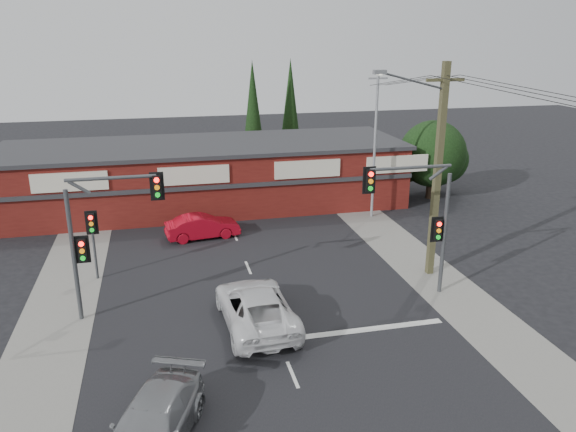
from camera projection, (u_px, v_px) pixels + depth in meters
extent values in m
plane|color=black|center=(271.00, 322.00, 22.76)|extent=(120.00, 120.00, 0.00)
cube|color=black|center=(250.00, 273.00, 27.39)|extent=(14.00, 70.00, 0.01)
cube|color=gray|center=(66.00, 290.00, 25.55)|extent=(3.00, 70.00, 0.02)
cube|color=gray|center=(411.00, 258.00, 29.22)|extent=(3.00, 70.00, 0.02)
cube|color=silver|center=(365.00, 330.00, 22.12)|extent=(6.50, 0.35, 0.01)
imported|color=silver|center=(256.00, 307.00, 22.31)|extent=(2.88, 5.81, 1.58)
imported|color=#939598|center=(152.00, 425.00, 15.69)|extent=(3.71, 5.30, 1.42)
imported|color=#B40B1B|center=(202.00, 226.00, 31.87)|extent=(4.31, 1.98, 1.37)
cube|color=silver|center=(293.00, 374.00, 19.22)|extent=(0.12, 1.60, 0.01)
cube|color=silver|center=(266.00, 311.00, 23.59)|extent=(0.12, 1.60, 0.01)
cube|color=silver|center=(248.00, 268.00, 27.97)|extent=(0.12, 1.60, 0.01)
cube|color=silver|center=(235.00, 236.00, 32.34)|extent=(0.12, 1.60, 0.01)
cube|color=silver|center=(225.00, 212.00, 36.71)|extent=(0.12, 1.60, 0.01)
cube|color=silver|center=(217.00, 193.00, 41.09)|extent=(0.12, 1.60, 0.01)
cube|color=silver|center=(211.00, 177.00, 45.46)|extent=(0.12, 1.60, 0.01)
cube|color=silver|center=(205.00, 165.00, 49.84)|extent=(0.12, 1.60, 0.01)
cube|color=silver|center=(201.00, 154.00, 54.21)|extent=(0.12, 1.60, 0.01)
cube|color=silver|center=(197.00, 145.00, 58.58)|extent=(0.12, 1.60, 0.01)
cube|color=#531410|center=(206.00, 176.00, 37.66)|extent=(26.00, 8.00, 4.00)
cube|color=#2D2D30|center=(204.00, 145.00, 37.00)|extent=(26.40, 8.40, 0.25)
cube|color=beige|center=(70.00, 182.00, 31.84)|extent=(4.20, 0.12, 1.10)
cube|color=beige|center=(194.00, 175.00, 33.35)|extent=(4.20, 0.12, 1.10)
cube|color=beige|center=(308.00, 169.00, 34.86)|extent=(4.20, 0.12, 1.10)
cube|color=beige|center=(397.00, 164.00, 36.16)|extent=(4.20, 0.12, 1.10)
cube|color=#2D2D30|center=(211.00, 187.00, 33.77)|extent=(26.00, 0.15, 0.25)
cylinder|color=#2D2116|center=(430.00, 186.00, 39.50)|extent=(0.50, 0.50, 1.80)
sphere|color=black|center=(432.00, 154.00, 38.78)|extent=(4.60, 4.60, 4.60)
sphere|color=black|center=(444.00, 160.00, 40.25)|extent=(3.40, 3.40, 3.40)
sphere|color=black|center=(406.00, 163.00, 40.08)|extent=(2.80, 2.80, 2.80)
cylinder|color=#2D2116|center=(254.00, 165.00, 45.42)|extent=(0.24, 0.24, 2.00)
cone|color=black|center=(253.00, 109.00, 44.02)|extent=(1.80, 1.80, 7.50)
cylinder|color=#2D2116|center=(290.00, 157.00, 48.03)|extent=(0.24, 0.24, 2.00)
cone|color=black|center=(290.00, 104.00, 46.63)|extent=(1.80, 1.80, 7.50)
cylinder|color=#47494C|center=(74.00, 257.00, 22.14)|extent=(0.18, 0.18, 5.50)
cylinder|color=#47494C|center=(111.00, 178.00, 21.54)|extent=(3.40, 0.14, 0.14)
cylinder|color=#47494C|center=(79.00, 187.00, 21.38)|extent=(0.82, 0.14, 0.63)
cube|color=black|center=(157.00, 187.00, 22.05)|extent=(0.32, 0.22, 0.95)
cube|color=black|center=(157.00, 186.00, 22.11)|extent=(0.55, 0.04, 1.15)
cylinder|color=#FF0C07|center=(157.00, 180.00, 21.83)|extent=(0.20, 0.06, 0.20)
cylinder|color=orange|center=(157.00, 188.00, 21.93)|extent=(0.20, 0.06, 0.20)
cylinder|color=#0CE526|center=(158.00, 195.00, 22.02)|extent=(0.20, 0.06, 0.20)
cube|color=black|center=(82.00, 250.00, 22.14)|extent=(0.32, 0.22, 0.95)
cube|color=black|center=(83.00, 249.00, 22.20)|extent=(0.55, 0.04, 1.15)
cylinder|color=#FF0C07|center=(81.00, 244.00, 21.92)|extent=(0.20, 0.06, 0.20)
cylinder|color=orange|center=(82.00, 251.00, 22.01)|extent=(0.20, 0.06, 0.20)
cylinder|color=#0CE526|center=(83.00, 258.00, 22.11)|extent=(0.20, 0.06, 0.20)
cylinder|color=#47494C|center=(444.00, 235.00, 24.56)|extent=(0.18, 0.18, 5.50)
cylinder|color=#47494C|center=(411.00, 168.00, 23.21)|extent=(3.60, 0.14, 0.14)
cylinder|color=#47494C|center=(438.00, 173.00, 23.57)|extent=(0.82, 0.14, 0.63)
cube|color=black|center=(370.00, 181.00, 22.96)|extent=(0.32, 0.22, 0.95)
cube|color=black|center=(369.00, 180.00, 23.02)|extent=(0.55, 0.04, 1.15)
cylinder|color=#FF0C07|center=(371.00, 174.00, 22.74)|extent=(0.20, 0.06, 0.20)
cylinder|color=orange|center=(371.00, 181.00, 22.84)|extent=(0.20, 0.06, 0.20)
cylinder|color=#0CE526|center=(370.00, 188.00, 22.93)|extent=(0.20, 0.06, 0.20)
cube|color=black|center=(437.00, 230.00, 24.41)|extent=(0.32, 0.22, 0.95)
cube|color=black|center=(437.00, 229.00, 24.47)|extent=(0.55, 0.04, 1.15)
cylinder|color=#FF0C07|center=(439.00, 224.00, 24.19)|extent=(0.20, 0.06, 0.20)
cylinder|color=orange|center=(439.00, 231.00, 24.29)|extent=(0.20, 0.06, 0.20)
cylinder|color=#0CE526|center=(438.00, 237.00, 24.38)|extent=(0.20, 0.06, 0.20)
cylinder|color=#47494C|center=(95.00, 249.00, 26.29)|extent=(0.12, 0.12, 3.00)
cube|color=black|center=(92.00, 223.00, 25.89)|extent=(0.32, 0.22, 0.95)
cube|color=black|center=(92.00, 223.00, 25.95)|extent=(0.55, 0.04, 1.15)
cylinder|color=#FF0C07|center=(91.00, 218.00, 25.68)|extent=(0.20, 0.06, 0.20)
cylinder|color=orange|center=(91.00, 224.00, 25.77)|extent=(0.20, 0.06, 0.20)
cylinder|color=#0CE526|center=(92.00, 230.00, 25.86)|extent=(0.20, 0.06, 0.20)
cube|color=#4C492B|center=(437.00, 173.00, 25.82)|extent=(0.30, 0.30, 10.00)
cube|color=#4C492B|center=(445.00, 80.00, 24.51)|extent=(1.80, 0.14, 0.14)
cylinder|color=#47494C|center=(413.00, 81.00, 24.03)|extent=(3.23, 0.39, 0.89)
cube|color=slate|center=(380.00, 72.00, 23.42)|extent=(0.55, 0.25, 0.18)
cylinder|color=silver|center=(380.00, 74.00, 23.45)|extent=(0.28, 0.28, 0.05)
cylinder|color=gray|center=(375.00, 147.00, 34.41)|extent=(0.16, 0.16, 9.00)
cube|color=gray|center=(378.00, 78.00, 33.14)|extent=(1.20, 0.10, 0.10)
cylinder|color=black|center=(396.00, 81.00, 28.73)|extent=(0.73, 9.01, 1.22)
cylinder|color=black|center=(407.00, 81.00, 28.86)|extent=(0.52, 9.00, 1.22)
cylinder|color=black|center=(417.00, 81.00, 28.98)|extent=(0.31, 9.00, 1.22)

